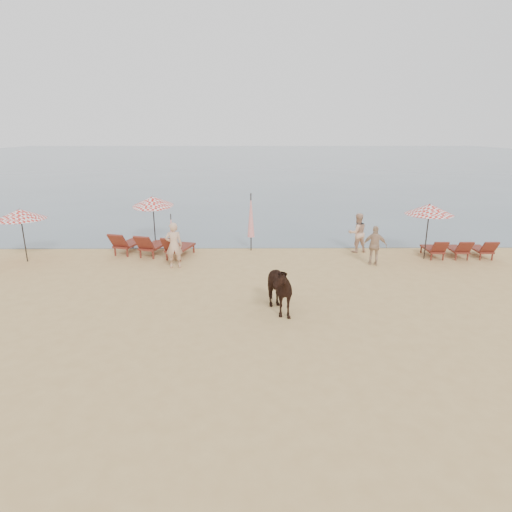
{
  "coord_description": "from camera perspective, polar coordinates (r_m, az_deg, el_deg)",
  "views": [
    {
      "loc": [
        -0.14,
        -9.06,
        5.22
      ],
      "look_at": [
        0.0,
        5.0,
        1.1
      ],
      "focal_mm": 30.0,
      "sensor_mm": 36.0,
      "label": 1
    }
  ],
  "objects": [
    {
      "name": "sea",
      "position": [
        89.21,
        -0.5,
        12.98
      ],
      "size": [
        160.0,
        140.0,
        0.06
      ],
      "primitive_type": "cube",
      "color": "#51606B",
      "rests_on": "ground"
    },
    {
      "name": "ground",
      "position": [
        10.46,
        0.28,
        -13.61
      ],
      "size": [
        120.0,
        120.0,
        0.0
      ],
      "primitive_type": "plane",
      "color": "tan",
      "rests_on": "ground"
    },
    {
      "name": "umbrella_open_left_b",
      "position": [
        20.66,
        -13.61,
        7.12
      ],
      "size": [
        1.88,
        1.92,
        2.4
      ],
      "rotation": [
        0.0,
        0.0,
        -0.3
      ],
      "color": "black",
      "rests_on": "ground"
    },
    {
      "name": "umbrella_open_right",
      "position": [
        19.07,
        22.13,
        5.79
      ],
      "size": [
        1.93,
        1.93,
        2.36
      ],
      "rotation": [
        0.0,
        0.0,
        0.26
      ],
      "color": "black",
      "rests_on": "ground"
    },
    {
      "name": "lounger_cluster_left",
      "position": [
        19.02,
        -13.76,
        1.46
      ],
      "size": [
        3.62,
        2.73,
        0.71
      ],
      "rotation": [
        0.0,
        0.0,
        -0.29
      ],
      "color": "maroon",
      "rests_on": "ground"
    },
    {
      "name": "cow",
      "position": [
        12.65,
        2.55,
        -4.25
      ],
      "size": [
        1.4,
        2.01,
        1.55
      ],
      "primitive_type": "imported",
      "rotation": [
        0.0,
        0.0,
        0.34
      ],
      "color": "black",
      "rests_on": "ground"
    },
    {
      "name": "umbrella_closed_left",
      "position": [
        18.05,
        -11.19,
        3.18
      ],
      "size": [
        0.24,
        0.24,
        1.97
      ],
      "rotation": [
        0.0,
        0.0,
        -0.26
      ],
      "color": "black",
      "rests_on": "ground"
    },
    {
      "name": "beachgoer_right_b",
      "position": [
        17.79,
        15.56,
        1.35
      ],
      "size": [
        1.0,
        0.58,
        1.61
      ],
      "primitive_type": "imported",
      "rotation": [
        0.0,
        0.0,
        2.94
      ],
      "color": "tan",
      "rests_on": "ground"
    },
    {
      "name": "umbrella_open_left_a",
      "position": [
        19.76,
        -28.93,
        4.89
      ],
      "size": [
        1.95,
        1.95,
        2.22
      ],
      "rotation": [
        0.0,
        0.0,
        -0.03
      ],
      "color": "black",
      "rests_on": "ground"
    },
    {
      "name": "umbrella_closed_right",
      "position": [
        19.09,
        -0.68,
        5.4
      ],
      "size": [
        0.32,
        0.32,
        2.6
      ],
      "rotation": [
        0.0,
        0.0,
        0.02
      ],
      "color": "black",
      "rests_on": "ground"
    },
    {
      "name": "beachgoer_left",
      "position": [
        17.07,
        -10.89,
        1.42
      ],
      "size": [
        0.74,
        0.55,
        1.83
      ],
      "primitive_type": "imported",
      "rotation": [
        0.0,
        0.0,
        3.33
      ],
      "color": "tan",
      "rests_on": "ground"
    },
    {
      "name": "lounger_cluster_right",
      "position": [
        20.13,
        25.39,
        0.89
      ],
      "size": [
        2.68,
        1.6,
        0.59
      ],
      "rotation": [
        0.0,
        0.0,
        -0.01
      ],
      "color": "maroon",
      "rests_on": "ground"
    },
    {
      "name": "beachgoer_right_a",
      "position": [
        19.53,
        13.37,
        3.03
      ],
      "size": [
        0.97,
        0.82,
        1.75
      ],
      "primitive_type": "imported",
      "rotation": [
        0.0,
        0.0,
        3.35
      ],
      "color": "tan",
      "rests_on": "ground"
    }
  ]
}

